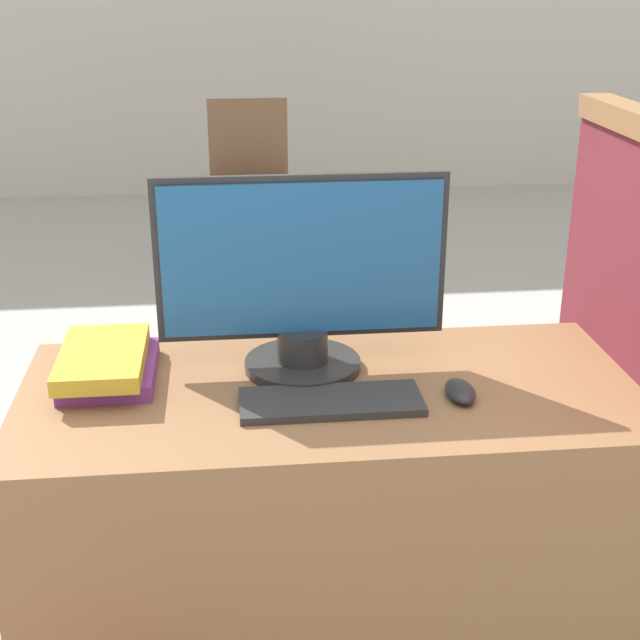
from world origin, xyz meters
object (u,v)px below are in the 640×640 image
Objects in this scene: keyboard at (331,402)px; far_chair at (250,171)px; monitor at (302,280)px; mouse at (460,391)px; book_stack at (106,364)px.

keyboard is 3.37m from far_chair.
monitor is 3.22m from far_chair.
keyboard is 0.26m from mouse.
monitor is 0.38m from mouse.
book_stack is at bearing 159.72° from keyboard.
mouse is 0.37× the size of book_stack.
keyboard is at bearing -178.56° from mouse.
keyboard is at bearing -77.43° from monitor.
keyboard is 0.41× the size of far_chair.
monitor is 2.11× the size of book_stack.
mouse is at bearing -29.85° from monitor.
mouse is 0.12× the size of far_chair.
far_chair reaches higher than keyboard.
book_stack is (-0.44, 0.16, 0.03)m from keyboard.
mouse is 3.38m from far_chair.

